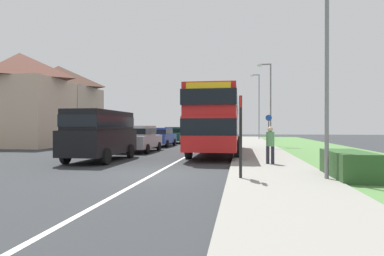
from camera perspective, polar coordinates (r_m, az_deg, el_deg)
ground_plane at (r=11.44m, az=-6.66°, el=-8.13°), size 120.00×120.00×0.00m
lane_marking_centre at (r=19.22m, az=-0.31°, el=-4.72°), size 0.14×60.00×0.01m
pavement_near_side at (r=17.03m, az=12.76°, el=-5.18°), size 3.20×68.00×0.12m
grass_verge_seaward at (r=17.86m, az=26.71°, el=-5.01°), size 6.00×68.00×0.08m
roadside_hedge at (r=11.01m, az=26.25°, el=-6.11°), size 1.10×2.58×0.90m
double_decker_bus at (r=19.28m, az=4.46°, el=1.65°), size 2.80×10.45×3.70m
parked_van_black at (r=16.14m, az=-16.02°, el=-0.60°), size 2.11×4.97×2.43m
parked_car_silver at (r=21.26m, az=-9.29°, el=-1.71°), size 1.96×4.60×1.73m
parked_car_blue at (r=26.89m, az=-5.68°, el=-1.45°), size 1.96×4.59×1.58m
parked_car_dark_green at (r=32.21m, az=-3.02°, el=-1.13°), size 1.91×4.45×1.64m
pedestrian_at_stop at (r=13.63m, az=13.85°, el=-2.67°), size 0.34×0.34×1.67m
bus_stop_sign at (r=9.70m, az=8.71°, el=-0.49°), size 0.09×0.52×2.60m
cycle_route_sign at (r=23.27m, az=13.58°, el=-0.36°), size 0.44×0.08×2.52m
street_lamp_near at (r=10.65m, az=22.49°, el=16.00°), size 1.14×0.20×8.01m
street_lamp_mid at (r=27.06m, az=13.68°, el=5.12°), size 1.14×0.20×6.87m
street_lamp_far at (r=41.31m, az=11.79°, el=4.45°), size 1.14×0.20×8.30m
house_terrace_far_side at (r=32.33m, az=-25.47°, el=4.16°), size 7.16×11.24×7.79m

